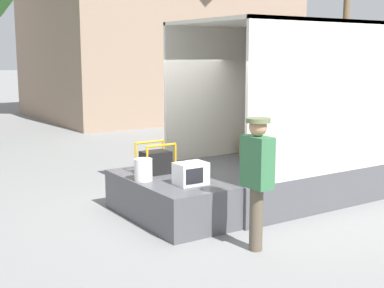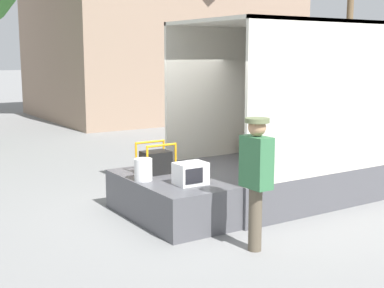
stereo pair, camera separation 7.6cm
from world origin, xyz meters
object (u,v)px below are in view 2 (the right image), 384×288
Objects in this scene: worker_person at (256,170)px; portable_generator at (157,162)px; box_truck at (372,131)px; orange_bucket at (143,170)px; utility_pole at (350,4)px; microwave at (191,173)px.

portable_generator is at bearing 95.93° from worker_person.
orange_bucket is (-5.27, 0.07, -0.21)m from box_truck.
portable_generator is 0.31× the size of worker_person.
orange_bucket is 2.07m from worker_person.
box_truck is 4.98m from worker_person.
utility_pole is at bearing 30.95° from portable_generator.
orange_bucket reaches higher than microwave.
worker_person is 0.20× the size of utility_pole.
orange_bucket is at bearing -142.13° from portable_generator.
portable_generator is 2.30m from worker_person.
worker_person reaches higher than microwave.
worker_person is 17.91m from utility_pole.
microwave is 0.78m from orange_bucket.
portable_generator is (-4.85, 0.40, -0.19)m from box_truck.
box_truck is 19.77× the size of orange_bucket.
box_truck reaches higher than worker_person.
utility_pole is at bearing 43.72° from box_truck.
orange_bucket is at bearing -148.84° from utility_pole.
worker_person is at bearing -84.07° from portable_generator.
portable_generator is 0.06× the size of utility_pole.
microwave is 0.26× the size of worker_person.
microwave is 1.38m from worker_person.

